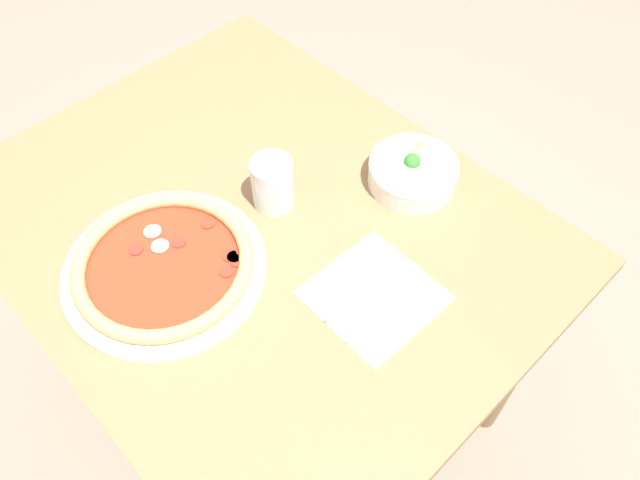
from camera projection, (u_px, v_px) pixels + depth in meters
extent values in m
plane|color=gray|center=(277.00, 387.00, 1.75)|extent=(8.00, 8.00, 0.00)
cube|color=#99724C|center=(256.00, 226.00, 1.17)|extent=(1.06, 0.84, 0.03)
cylinder|color=olive|center=(38.00, 293.00, 1.52)|extent=(0.06, 0.06, 0.71)
cylinder|color=olive|center=(256.00, 152.00, 1.82)|extent=(0.06, 0.06, 0.71)
cylinder|color=olive|center=(517.00, 358.00, 1.42)|extent=(0.06, 0.06, 0.71)
cylinder|color=white|center=(165.00, 269.00, 1.09)|extent=(0.36, 0.36, 0.01)
torus|color=tan|center=(163.00, 263.00, 1.07)|extent=(0.31, 0.31, 0.03)
cylinder|color=red|center=(164.00, 266.00, 1.08)|extent=(0.28, 0.28, 0.01)
cylinder|color=#A83323|center=(234.00, 257.00, 1.09)|extent=(0.03, 0.03, 0.00)
cylinder|color=#A83323|center=(238.00, 261.00, 1.08)|extent=(0.03, 0.03, 0.00)
cylinder|color=#A83323|center=(208.00, 223.00, 1.13)|extent=(0.03, 0.03, 0.00)
cylinder|color=#A83323|center=(136.00, 249.00, 1.10)|extent=(0.03, 0.03, 0.00)
cylinder|color=#A83323|center=(160.00, 244.00, 1.11)|extent=(0.03, 0.03, 0.00)
cylinder|color=#A83323|center=(227.00, 271.00, 1.07)|extent=(0.03, 0.03, 0.00)
cylinder|color=#A83323|center=(230.00, 255.00, 1.09)|extent=(0.03, 0.03, 0.00)
cylinder|color=#A83323|center=(179.00, 242.00, 1.11)|extent=(0.03, 0.03, 0.00)
ellipsoid|color=silver|center=(160.00, 246.00, 1.10)|extent=(0.03, 0.03, 0.01)
ellipsoid|color=silver|center=(152.00, 231.00, 1.12)|extent=(0.03, 0.03, 0.01)
cylinder|color=white|center=(413.00, 173.00, 1.20)|extent=(0.17, 0.17, 0.05)
torus|color=white|center=(414.00, 166.00, 1.19)|extent=(0.17, 0.17, 0.01)
ellipsoid|color=tan|center=(393.00, 186.00, 1.16)|extent=(0.04, 0.04, 0.02)
ellipsoid|color=tan|center=(414.00, 154.00, 1.20)|extent=(0.03, 0.04, 0.02)
ellipsoid|color=tan|center=(417.00, 175.00, 1.17)|extent=(0.04, 0.04, 0.02)
ellipsoid|color=#998466|center=(421.00, 148.00, 1.21)|extent=(0.04, 0.04, 0.02)
sphere|color=#388433|center=(412.00, 162.00, 1.18)|extent=(0.03, 0.03, 0.03)
cube|color=white|center=(374.00, 295.00, 1.06)|extent=(0.20, 0.20, 0.00)
cube|color=silver|center=(351.00, 295.00, 1.06)|extent=(0.02, 0.14, 0.00)
cube|color=silver|center=(388.00, 260.00, 1.10)|extent=(0.01, 0.06, 0.00)
cube|color=silver|center=(386.00, 259.00, 1.10)|extent=(0.01, 0.06, 0.00)
cube|color=silver|center=(384.00, 258.00, 1.10)|extent=(0.01, 0.06, 0.00)
cube|color=silver|center=(382.00, 257.00, 1.11)|extent=(0.01, 0.06, 0.00)
cube|color=silver|center=(364.00, 327.00, 1.02)|extent=(0.02, 0.08, 0.01)
cube|color=silver|center=(398.00, 288.00, 1.07)|extent=(0.03, 0.12, 0.00)
cylinder|color=silver|center=(273.00, 183.00, 1.15)|extent=(0.08, 0.08, 0.10)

